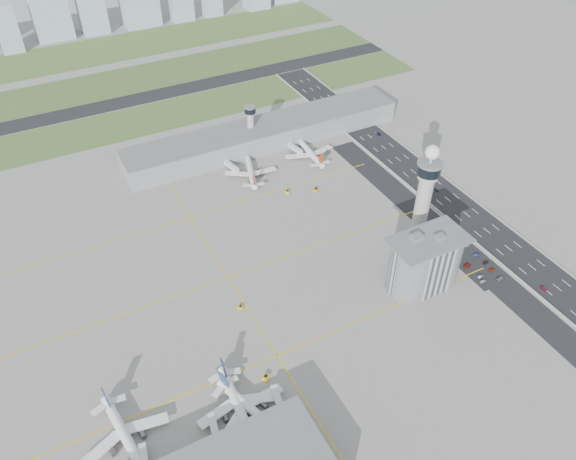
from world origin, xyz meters
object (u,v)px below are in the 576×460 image
car_lot_2 (467,265)px  car_lot_9 (477,255)px  control_tower (425,191)px  car_lot_10 (466,246)px  car_lot_0 (483,281)px  tug_5 (316,189)px  tug_4 (287,191)px  car_hw_1 (436,190)px  car_lot_4 (454,254)px  secondary_tower (251,123)px  airplane_near_b (239,405)px  airplane_near_a (125,435)px  airplane_far_b (309,148)px  airplane_far_a (250,167)px  admin_building (425,261)px  tug_2 (266,377)px  car_lot_8 (486,262)px  jet_bridge_far_0 (226,164)px  tug_3 (241,307)px  car_lot_3 (459,258)px  car_lot_1 (481,276)px  jet_bridge_far_1 (289,146)px  car_lot_6 (500,278)px  tug_0 (208,419)px  car_lot_11 (460,242)px  car_lot_5 (443,245)px  airplane_near_c (252,407)px  jet_bridge_near_2 (283,415)px  car_hw_4 (321,104)px  tug_1 (224,380)px  car_hw_0 (544,288)px  jet_bridge_near_1 (218,445)px  car_lot_7 (492,270)px

car_lot_2 → car_lot_9: 11.55m
control_tower → car_lot_10: control_tower is taller
car_lot_0 → tug_5: bearing=16.3°
tug_4 → tug_5: bearing=9.6°
car_hw_1 → car_lot_4: bearing=-125.0°
secondary_tower → airplane_near_b: size_ratio=0.72×
airplane_near_a → airplane_far_b: bearing=124.3°
airplane_far_a → admin_building: bearing=-146.9°
tug_2 → car_lot_2: size_ratio=0.78×
car_lot_8 → car_lot_9: car_lot_9 is taller
jet_bridge_far_0 → tug_3: 133.53m
airplane_far_a → car_lot_3: bearing=-134.7°
car_lot_2 → car_lot_3: 7.19m
airplane_far_a → car_lot_1: (70.27, -150.52, -5.26)m
airplane_far_b → jet_bridge_far_1: size_ratio=3.12×
tug_2 → car_lot_4: (132.86, 25.34, -0.48)m
car_lot_10 → car_lot_6: bearing=-177.9°
car_lot_8 → jet_bridge_far_0: bearing=29.2°
tug_0 → tug_3: bearing=139.0°
car_lot_0 → car_lot_11: bearing=-21.5°
airplane_near_b → car_lot_5: 157.43m
car_lot_2 → car_lot_3: bearing=-12.4°
car_lot_11 → airplane_near_c: bearing=109.0°
tug_2 → car_lot_2: 134.36m
jet_bridge_near_2 → car_hw_4: bearing=-23.5°
jet_bridge_far_0 → tug_2: size_ratio=3.88×
jet_bridge_near_2 → car_hw_1: (167.10, 102.11, -2.27)m
airplane_far_a → car_lot_11: (79.66, -123.25, -5.29)m
car_lot_10 → tug_5: bearing=34.9°
tug_1 → airplane_near_a: bearing=-32.7°
tug_2 → car_hw_0: (157.67, -18.55, -0.40)m
airplane_far_a → jet_bridge_near_1: bearing=168.9°
car_lot_0 → airplane_far_a: bearing=22.0°
control_tower → tug_5: control_tower is taller
airplane_far_a → tug_4: (12.47, -30.76, -4.91)m
tug_3 → jet_bridge_far_1: bearing=7.5°
jet_bridge_far_1 → tug_4: 53.67m
airplane_near_c → jet_bridge_near_1: airplane_near_c is taller
car_lot_3 → car_lot_11: bearing=-52.9°
airplane_near_a → tug_3: size_ratio=16.52×
airplane_near_c → car_lot_7: bearing=77.7°
control_tower → airplane_far_a: (-58.64, 107.94, -29.17)m
secondary_tower → airplane_near_a: size_ratio=0.70×
secondary_tower → tug_2: size_ratio=8.85×
airplane_far_a → car_lot_5: (68.85, -120.60, -5.24)m
car_lot_3 → car_lot_10: bearing=-69.4°
tug_5 → car_hw_0: tug_5 is taller
airplane_near_b → car_lot_5: bearing=110.3°
car_lot_2 → car_lot_4: car_lot_2 is taller
airplane_near_b → car_lot_6: bearing=96.8°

